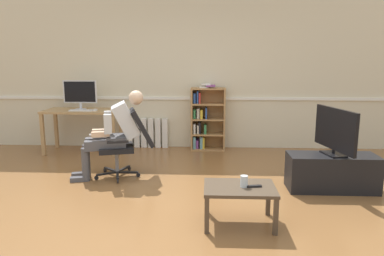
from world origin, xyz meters
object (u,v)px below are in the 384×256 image
at_px(keyboard, 81,110).
at_px(spare_remote, 254,186).
at_px(tv_stand, 332,172).
at_px(tv_screen, 335,131).
at_px(computer_desk, 83,116).
at_px(imac_monitor, 80,93).
at_px(person_seated, 114,131).
at_px(bookshelf, 206,119).
at_px(coffee_table, 240,192).
at_px(radiator, 144,133).
at_px(office_chair, 128,140).
at_px(computer_mouse, 95,110).
at_px(drinking_glass, 244,181).

distance_m(keyboard, spare_remote, 3.73).
bearing_deg(tv_stand, tv_screen, 12.83).
relative_size(computer_desk, imac_monitor, 2.18).
bearing_deg(person_seated, bookshelf, 127.48).
distance_m(keyboard, coffee_table, 3.63).
xyz_separation_m(bookshelf, tv_stand, (1.61, -2.01, -0.33)).
distance_m(radiator, office_chair, 1.70).
bearing_deg(computer_desk, radiator, 21.13).
relative_size(radiator, coffee_table, 1.26).
bearing_deg(radiator, keyboard, -151.53).
bearing_deg(radiator, spare_remote, -62.09).
distance_m(computer_mouse, tv_screen, 3.85).
xyz_separation_m(radiator, coffee_table, (1.52, -3.13, 0.06)).
bearing_deg(person_seated, office_chair, 90.00).
bearing_deg(keyboard, spare_remote, -44.65).
distance_m(computer_desk, keyboard, 0.19).
distance_m(keyboard, person_seated, 1.49).
distance_m(imac_monitor, bookshelf, 2.27).
bearing_deg(person_seated, radiator, 161.76).
xyz_separation_m(tv_screen, drinking_glass, (-1.20, -1.02, -0.31)).
bearing_deg(tv_screen, spare_remote, 120.00).
relative_size(keyboard, radiator, 0.44).
distance_m(computer_desk, tv_screen, 4.15).
height_order(computer_desk, coffee_table, computer_desk).
bearing_deg(spare_remote, bookshelf, 179.74).
distance_m(bookshelf, drinking_glass, 3.06).
bearing_deg(radiator, tv_screen, -37.41).
distance_m(tv_screen, coffee_table, 1.66).
bearing_deg(spare_remote, computer_desk, -145.64).
height_order(imac_monitor, spare_remote, imac_monitor).
bearing_deg(coffee_table, keyboard, 133.90).
xyz_separation_m(computer_mouse, office_chair, (0.82, -1.17, -0.25)).
relative_size(radiator, tv_screen, 1.05).
distance_m(computer_mouse, tv_stand, 3.89).
distance_m(keyboard, computer_mouse, 0.24).
bearing_deg(coffee_table, tv_stand, 39.19).
xyz_separation_m(computer_mouse, radiator, (0.74, 0.51, -0.50)).
bearing_deg(person_seated, tv_screen, 67.21).
relative_size(imac_monitor, drinking_glass, 5.18).
height_order(computer_mouse, radiator, computer_mouse).
bearing_deg(tv_screen, coffee_table, 116.33).
distance_m(tv_stand, tv_screen, 0.53).
bearing_deg(tv_stand, drinking_glass, -139.65).
bearing_deg(coffee_table, drinking_glass, -12.04).
distance_m(keyboard, tv_stand, 4.10).
distance_m(keyboard, drinking_glass, 3.65).
bearing_deg(radiator, imac_monitor, -163.54).
xyz_separation_m(radiator, spare_remote, (1.66, -3.14, 0.13)).
xyz_separation_m(bookshelf, coffee_table, (0.37, -3.03, -0.22)).
bearing_deg(drinking_glass, coffee_table, 167.96).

